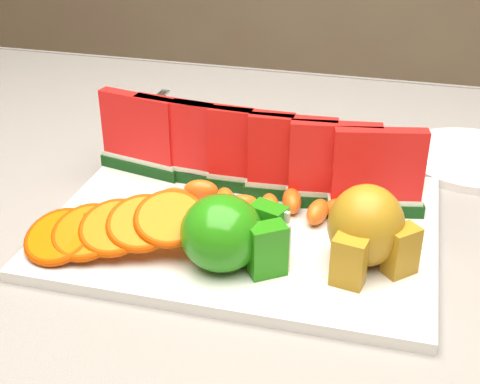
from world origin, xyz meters
The scene contains 11 objects.
table centered at (0.00, 0.00, 0.65)m, with size 1.40×0.90×0.75m.
tablecloth centered at (0.00, 0.00, 0.72)m, with size 1.53×1.03×0.20m.
platter centered at (0.04, -0.01, 0.76)m, with size 0.40×0.30×0.01m.
apple_cluster centered at (0.05, -0.09, 0.80)m, with size 0.11×0.09×0.07m.
pear_cluster centered at (0.17, -0.06, 0.81)m, with size 0.09×0.09×0.08m.
side_plate centered at (0.29, 0.22, 0.76)m, with size 0.23×0.23×0.01m.
fork centered at (-0.18, 0.26, 0.76)m, with size 0.02×0.20×0.00m.
watermelon_row centered at (0.04, 0.06, 0.82)m, with size 0.39×0.07×0.10m.
orange_fan_front centered at (-0.06, -0.09, 0.80)m, with size 0.19×0.12×0.05m.
orange_fan_back centered at (0.06, 0.12, 0.79)m, with size 0.34×0.12×0.05m.
tangerine_segments centered at (0.05, 0.01, 0.78)m, with size 0.22×0.08×0.02m.
Camera 1 is at (0.19, -0.60, 1.14)m, focal length 50.00 mm.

